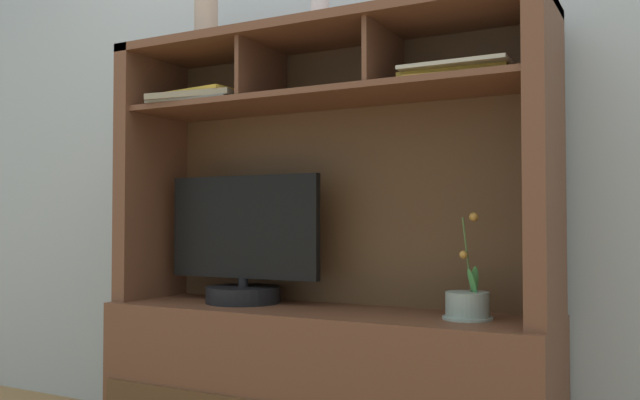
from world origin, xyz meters
TOP-DOWN VIEW (x-y plane):
  - back_wall at (0.00, 0.25)m, footprint 6.00×0.02m
  - media_console at (0.00, 0.01)m, footprint 1.51×0.47m
  - tv_monitor at (-0.31, 0.01)m, footprint 0.60×0.27m
  - potted_orchid at (0.50, -0.01)m, footprint 0.15×0.15m
  - magazine_stack_left at (0.47, 0.00)m, footprint 0.34×0.25m
  - magazine_stack_centre at (-0.45, -0.05)m, footprint 0.36×0.28m
  - accent_vase at (-0.49, 0.02)m, footprint 0.09×0.09m

SIDE VIEW (x-z plane):
  - media_console at x=0.00m, z-range -0.29..1.17m
  - potted_orchid at x=0.50m, z-range 0.41..0.72m
  - tv_monitor at x=-0.31m, z-range 0.48..0.93m
  - magazine_stack_centre at x=-0.45m, z-range 1.23..1.27m
  - magazine_stack_left at x=0.47m, z-range 1.23..1.27m
  - back_wall at x=0.00m, z-range 0.00..2.80m
  - accent_vase at x=-0.49m, z-range 1.46..1.66m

